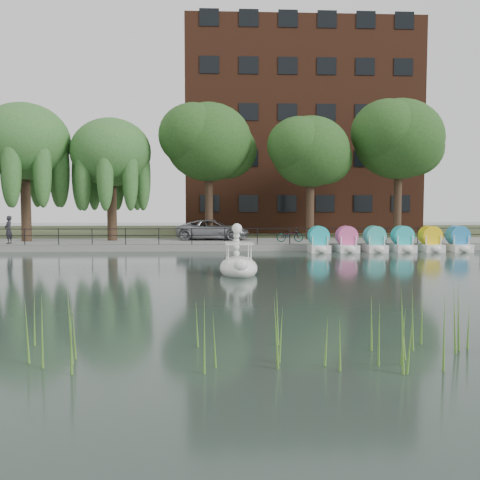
{
  "coord_description": "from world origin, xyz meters",
  "views": [
    {
      "loc": [
        -0.6,
        -19.26,
        2.93
      ],
      "look_at": [
        0.5,
        4.0,
        1.3
      ],
      "focal_mm": 40.0,
      "sensor_mm": 36.0,
      "label": 1
    }
  ],
  "objects": [
    {
      "name": "ground_plane",
      "position": [
        0.0,
        0.0,
        0.0
      ],
      "size": [
        120.0,
        120.0,
        0.0
      ],
      "primitive_type": "plane",
      "color": "#304038"
    },
    {
      "name": "promenade",
      "position": [
        0.0,
        16.0,
        0.2
      ],
      "size": [
        40.0,
        6.0,
        0.4
      ],
      "primitive_type": "cube",
      "color": "gray",
      "rests_on": "ground_plane"
    },
    {
      "name": "kerb",
      "position": [
        0.0,
        13.05,
        0.2
      ],
      "size": [
        40.0,
        0.25,
        0.4
      ],
      "primitive_type": "cube",
      "color": "gray",
      "rests_on": "ground_plane"
    },
    {
      "name": "land_strip",
      "position": [
        0.0,
        30.0,
        0.18
      ],
      "size": [
        60.0,
        22.0,
        0.36
      ],
      "primitive_type": "cube",
      "color": "#47512D",
      "rests_on": "ground_plane"
    },
    {
      "name": "railing",
      "position": [
        0.0,
        13.25,
        1.15
      ],
      "size": [
        32.0,
        0.05,
        1.0
      ],
      "color": "black",
      "rests_on": "promenade"
    },
    {
      "name": "apartment_building",
      "position": [
        7.0,
        29.97,
        9.36
      ],
      "size": [
        20.0,
        10.07,
        18.0
      ],
      "color": "#4C1E16",
      "rests_on": "land_strip"
    },
    {
      "name": "willow_left",
      "position": [
        -13.0,
        16.5,
        6.87
      ],
      "size": [
        5.88,
        5.88,
        9.01
      ],
      "color": "#473323",
      "rests_on": "promenade"
    },
    {
      "name": "willow_mid",
      "position": [
        -7.5,
        17.0,
        6.25
      ],
      "size": [
        5.32,
        5.32,
        8.15
      ],
      "color": "#473323",
      "rests_on": "promenade"
    },
    {
      "name": "broadleaf_center",
      "position": [
        -1.0,
        18.0,
        7.06
      ],
      "size": [
        6.0,
        6.0,
        9.25
      ],
      "color": "#473323",
      "rests_on": "promenade"
    },
    {
      "name": "broadleaf_right",
      "position": [
        6.0,
        17.5,
        6.39
      ],
      "size": [
        5.4,
        5.4,
        8.32
      ],
      "color": "#473323",
      "rests_on": "promenade"
    },
    {
      "name": "broadleaf_far",
      "position": [
        12.5,
        18.5,
        7.4
      ],
      "size": [
        6.3,
        6.3,
        9.71
      ],
      "color": "#473323",
      "rests_on": "promenade"
    },
    {
      "name": "minivan",
      "position": [
        -0.74,
        17.23,
        1.19
      ],
      "size": [
        3.16,
        5.93,
        1.59
      ],
      "primitive_type": "imported",
      "rotation": [
        0.0,
        0.0,
        1.47
      ],
      "color": "gray",
      "rests_on": "promenade"
    },
    {
      "name": "bicycle",
      "position": [
        4.26,
        15.06,
        0.9
      ],
      "size": [
        0.61,
        1.72,
        1.0
      ],
      "primitive_type": "imported",
      "rotation": [
        0.0,
        0.0,
        1.58
      ],
      "color": "gray",
      "rests_on": "promenade"
    },
    {
      "name": "pedestrian",
      "position": [
        -13.3,
        14.23,
        1.39
      ],
      "size": [
        0.54,
        0.75,
        1.98
      ],
      "primitive_type": "imported",
      "rotation": [
        0.0,
        0.0,
        4.62
      ],
      "color": "black",
      "rests_on": "promenade"
    },
    {
      "name": "swan_boat",
      "position": [
        0.36,
        2.39,
        0.45
      ],
      "size": [
        1.62,
        2.56,
        2.06
      ],
      "rotation": [
        0.0,
        0.0,
        0.04
      ],
      "color": "white",
      "rests_on": "ground_plane"
    },
    {
      "name": "pedal_boat_row",
      "position": [
        9.84,
        12.24,
        0.61
      ],
      "size": [
        9.65,
        1.7,
        1.4
      ],
      "color": "white",
      "rests_on": "ground_plane"
    },
    {
      "name": "reed_bank",
      "position": [
        2.0,
        -9.5,
        0.6
      ],
      "size": [
        24.0,
        2.4,
        1.2
      ],
      "color": "#669938",
      "rests_on": "ground_plane"
    }
  ]
}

